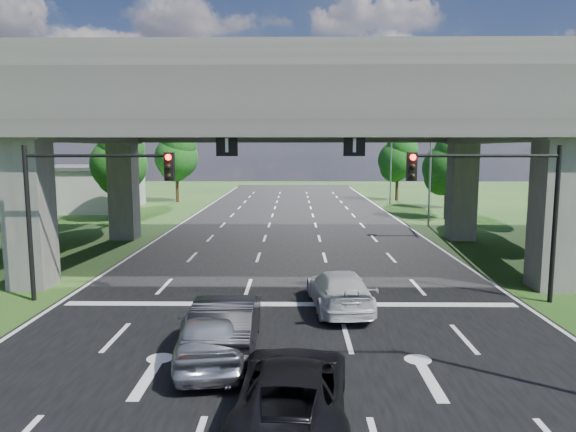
{
  "coord_description": "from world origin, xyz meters",
  "views": [
    {
      "loc": [
        0.16,
        -15.28,
        5.82
      ],
      "look_at": [
        -0.14,
        8.4,
        2.76
      ],
      "focal_mm": 32.0,
      "sensor_mm": 36.0,
      "label": 1
    }
  ],
  "objects_px": {
    "streetlight_far": "(426,149)",
    "car_white": "(339,290)",
    "streetlight_beyond": "(388,150)",
    "car_trailing": "(293,390)",
    "car_dark": "(227,323)",
    "signal_left": "(83,193)",
    "signal_right": "(499,194)",
    "car_silver": "(210,333)"
  },
  "relations": [
    {
      "from": "streetlight_far",
      "to": "car_white",
      "type": "height_order",
      "value": "streetlight_far"
    },
    {
      "from": "streetlight_beyond",
      "to": "car_trailing",
      "type": "xyz_separation_m",
      "value": [
        -9.97,
        -44.9,
        -5.12
      ]
    },
    {
      "from": "car_dark",
      "to": "signal_left",
      "type": "bearing_deg",
      "value": -39.62
    },
    {
      "from": "streetlight_beyond",
      "to": "car_dark",
      "type": "xyz_separation_m",
      "value": [
        -11.9,
        -40.92,
        -5.01
      ]
    },
    {
      "from": "signal_left",
      "to": "car_white",
      "type": "bearing_deg",
      "value": -5.59
    },
    {
      "from": "signal_right",
      "to": "car_white",
      "type": "xyz_separation_m",
      "value": [
        -6.02,
        -0.94,
        -3.45
      ]
    },
    {
      "from": "car_dark",
      "to": "streetlight_far",
      "type": "bearing_deg",
      "value": -116.2
    },
    {
      "from": "signal_left",
      "to": "car_trailing",
      "type": "distance_m",
      "value": 12.38
    },
    {
      "from": "signal_left",
      "to": "car_white",
      "type": "xyz_separation_m",
      "value": [
        9.62,
        -0.94,
        -3.45
      ]
    },
    {
      "from": "car_silver",
      "to": "car_trailing",
      "type": "bearing_deg",
      "value": 118.11
    },
    {
      "from": "streetlight_beyond",
      "to": "car_dark",
      "type": "distance_m",
      "value": 42.91
    },
    {
      "from": "streetlight_far",
      "to": "signal_left",
      "type": "bearing_deg",
      "value": -131.78
    },
    {
      "from": "signal_right",
      "to": "car_trailing",
      "type": "height_order",
      "value": "signal_right"
    },
    {
      "from": "car_silver",
      "to": "car_white",
      "type": "xyz_separation_m",
      "value": [
        3.96,
        4.74,
        -0.08
      ]
    },
    {
      "from": "car_dark",
      "to": "car_white",
      "type": "xyz_separation_m",
      "value": [
        3.6,
        3.92,
        -0.1
      ]
    },
    {
      "from": "car_white",
      "to": "car_silver",
      "type": "bearing_deg",
      "value": 44.76
    },
    {
      "from": "streetlight_beyond",
      "to": "car_trailing",
      "type": "relative_size",
      "value": 1.99
    },
    {
      "from": "signal_right",
      "to": "car_silver",
      "type": "height_order",
      "value": "signal_right"
    },
    {
      "from": "car_trailing",
      "to": "signal_right",
      "type": "bearing_deg",
      "value": -127.42
    },
    {
      "from": "signal_left",
      "to": "car_dark",
      "type": "height_order",
      "value": "signal_left"
    },
    {
      "from": "car_silver",
      "to": "car_white",
      "type": "bearing_deg",
      "value": -137.59
    },
    {
      "from": "car_silver",
      "to": "car_dark",
      "type": "xyz_separation_m",
      "value": [
        0.36,
        0.82,
        0.02
      ]
    },
    {
      "from": "signal_left",
      "to": "streetlight_beyond",
      "type": "distance_m",
      "value": 40.3
    },
    {
      "from": "car_silver",
      "to": "car_dark",
      "type": "distance_m",
      "value": 0.89
    },
    {
      "from": "signal_left",
      "to": "car_silver",
      "type": "height_order",
      "value": "signal_left"
    },
    {
      "from": "streetlight_beyond",
      "to": "car_dark",
      "type": "bearing_deg",
      "value": -106.21
    },
    {
      "from": "signal_right",
      "to": "car_white",
      "type": "distance_m",
      "value": 7.01
    },
    {
      "from": "signal_right",
      "to": "signal_left",
      "type": "distance_m",
      "value": 15.65
    },
    {
      "from": "signal_left",
      "to": "streetlight_beyond",
      "type": "xyz_separation_m",
      "value": [
        17.92,
        36.06,
        1.66
      ]
    },
    {
      "from": "car_silver",
      "to": "streetlight_far",
      "type": "bearing_deg",
      "value": -123.21
    },
    {
      "from": "streetlight_beyond",
      "to": "signal_left",
      "type": "bearing_deg",
      "value": -116.43
    },
    {
      "from": "streetlight_far",
      "to": "streetlight_beyond",
      "type": "height_order",
      "value": "same"
    },
    {
      "from": "car_dark",
      "to": "car_white",
      "type": "height_order",
      "value": "car_dark"
    },
    {
      "from": "streetlight_beyond",
      "to": "car_dark",
      "type": "relative_size",
      "value": 2.04
    },
    {
      "from": "car_white",
      "to": "car_trailing",
      "type": "distance_m",
      "value": 8.07
    },
    {
      "from": "car_white",
      "to": "car_trailing",
      "type": "relative_size",
      "value": 0.97
    },
    {
      "from": "signal_right",
      "to": "streetlight_far",
      "type": "height_order",
      "value": "streetlight_far"
    },
    {
      "from": "streetlight_beyond",
      "to": "car_white",
      "type": "relative_size",
      "value": 2.06
    },
    {
      "from": "streetlight_far",
      "to": "car_trailing",
      "type": "bearing_deg",
      "value": -109.04
    },
    {
      "from": "signal_right",
      "to": "streetlight_beyond",
      "type": "relative_size",
      "value": 0.6
    },
    {
      "from": "signal_left",
      "to": "streetlight_far",
      "type": "xyz_separation_m",
      "value": [
        17.92,
        20.06,
        1.66
      ]
    },
    {
      "from": "car_dark",
      "to": "car_trailing",
      "type": "xyz_separation_m",
      "value": [
        1.93,
        -3.97,
        -0.11
      ]
    }
  ]
}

